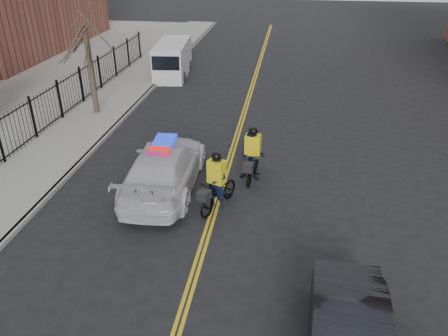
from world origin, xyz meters
TOP-DOWN VIEW (x-y plane):
  - ground at (0.00, 0.00)m, footprint 120.00×120.00m
  - center_line_left at (-0.08, 8.00)m, footprint 0.10×60.00m
  - center_line_right at (0.08, 8.00)m, footprint 0.10×60.00m
  - sidewalk at (-7.50, 8.00)m, footprint 3.00×60.00m
  - curb at (-6.00, 8.00)m, footprint 0.20×60.00m
  - iron_fence at (-9.00, 8.00)m, footprint 0.12×28.00m
  - street_tree at (-7.60, 10.00)m, footprint 3.20×3.20m
  - police_cruiser at (-2.03, 3.21)m, footprint 2.58×5.91m
  - cargo_van at (-5.48, 17.71)m, footprint 2.34×5.30m
  - cyclist_near at (0.06, 2.16)m, footprint 1.52×2.27m
  - cyclist_far at (1.06, 4.34)m, footprint 1.03×2.17m

SIDE VIEW (x-z plane):
  - ground at x=0.00m, z-range 0.00..0.00m
  - center_line_left at x=-0.08m, z-range 0.00..0.01m
  - center_line_right at x=0.08m, z-range 0.00..0.01m
  - sidewalk at x=-7.50m, z-range 0.00..0.15m
  - curb at x=-6.00m, z-range 0.00..0.15m
  - cyclist_near at x=0.06m, z-range -0.32..1.79m
  - cyclist_far at x=1.06m, z-range -0.23..1.92m
  - police_cruiser at x=-2.03m, z-range -0.07..1.78m
  - iron_fence at x=-9.00m, z-range 0.00..2.00m
  - cargo_van at x=-5.48m, z-range -0.02..2.13m
  - street_tree at x=-7.60m, z-range 1.13..5.93m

